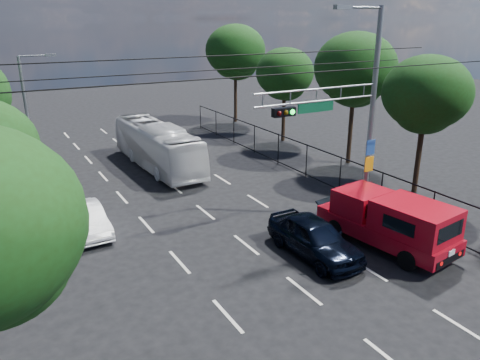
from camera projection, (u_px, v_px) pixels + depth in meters
ground at (390, 360)px, 12.98m from camera, size 120.00×120.00×0.00m
lane_markings at (189, 199)px, 24.52m from camera, size 6.12×38.00×0.01m
signal_mast at (352, 109)px, 20.30m from camera, size 6.43×0.39×9.50m
streetlight_left at (30, 111)px, 26.89m from camera, size 2.09×0.22×7.08m
utility_wires at (236, 66)px, 17.90m from camera, size 22.00×5.04×0.74m
fence_right at (326, 168)px, 26.20m from camera, size 0.06×34.03×2.00m
tree_right_b at (426, 99)px, 23.96m from camera, size 4.50×4.50×7.31m
tree_right_c at (355, 74)px, 28.96m from camera, size 5.10×5.10×8.29m
tree_right_d at (285, 77)px, 34.83m from camera, size 4.32×4.32×7.02m
tree_right_e at (235, 55)px, 41.16m from camera, size 5.28×5.28×8.58m
red_pickup at (389, 220)px, 19.07m from camera, size 2.91×6.18×2.22m
navy_hatchback at (314, 237)px, 18.47m from camera, size 1.89×4.60×1.56m
white_bus at (157, 146)px, 29.46m from camera, size 2.61×10.01×2.77m
white_van at (87, 219)px, 20.51m from camera, size 1.48×3.89×1.27m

